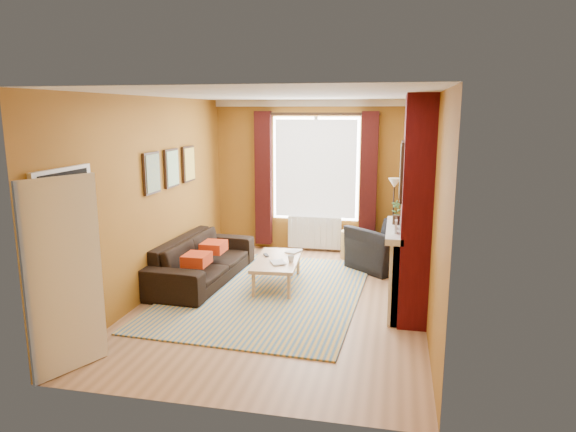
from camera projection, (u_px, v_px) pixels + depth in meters
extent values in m
plane|color=#8F6341|center=(284.00, 300.00, 7.20)|extent=(5.50, 5.50, 0.00)
cube|color=#8E5B1B|center=(316.00, 177.00, 9.55)|extent=(3.80, 0.02, 2.80)
cube|color=#8E5B1B|center=(213.00, 257.00, 4.28)|extent=(3.80, 0.02, 2.80)
cube|color=#8E5B1B|center=(430.00, 207.00, 6.53)|extent=(0.02, 5.50, 2.80)
cube|color=#8E5B1B|center=(154.00, 197.00, 7.31)|extent=(0.02, 5.50, 2.80)
cube|color=silver|center=(284.00, 95.00, 6.64)|extent=(3.80, 5.50, 0.01)
cube|color=#4B0A0D|center=(415.00, 206.00, 6.57)|extent=(0.35, 1.40, 2.80)
cube|color=silver|center=(397.00, 269.00, 6.78)|extent=(0.12, 1.30, 1.10)
cube|color=silver|center=(395.00, 230.00, 6.68)|extent=(0.22, 1.40, 0.08)
cube|color=silver|center=(395.00, 285.00, 6.23)|extent=(0.16, 0.14, 1.04)
cube|color=silver|center=(396.00, 259.00, 7.34)|extent=(0.16, 0.14, 1.04)
cube|color=black|center=(399.00, 276.00, 6.79)|extent=(0.06, 0.80, 0.90)
cube|color=black|center=(396.00, 306.00, 6.88)|extent=(0.20, 1.00, 0.06)
cube|color=silver|center=(396.00, 227.00, 6.32)|extent=(0.03, 0.12, 0.16)
cube|color=black|center=(396.00, 223.00, 6.56)|extent=(0.03, 0.10, 0.14)
cylinder|color=black|center=(396.00, 220.00, 6.80)|extent=(0.10, 0.10, 0.12)
cube|color=black|center=(402.00, 171.00, 6.52)|extent=(0.03, 0.60, 0.75)
cube|color=#AB6C3A|center=(400.00, 171.00, 6.52)|extent=(0.01, 0.52, 0.66)
cube|color=silver|center=(316.00, 103.00, 9.25)|extent=(3.80, 0.08, 0.12)
cube|color=white|center=(316.00, 169.00, 9.50)|extent=(1.60, 0.04, 1.90)
cube|color=silver|center=(315.00, 169.00, 9.46)|extent=(1.50, 0.02, 1.80)
cube|color=silver|center=(316.00, 169.00, 9.48)|extent=(0.06, 0.04, 1.90)
cube|color=#380E0C|center=(263.00, 179.00, 9.65)|extent=(0.30, 0.16, 2.50)
cube|color=#380E0C|center=(369.00, 182.00, 9.25)|extent=(0.30, 0.16, 2.50)
cylinder|color=black|center=(316.00, 114.00, 9.21)|extent=(2.30, 0.05, 0.05)
cube|color=silver|center=(314.00, 233.00, 9.67)|extent=(1.00, 0.10, 0.60)
cube|color=silver|center=(291.00, 232.00, 9.70)|extent=(0.04, 0.03, 0.56)
cube|color=silver|center=(296.00, 232.00, 9.68)|extent=(0.04, 0.03, 0.56)
cube|color=silver|center=(302.00, 233.00, 9.66)|extent=(0.04, 0.03, 0.56)
cube|color=silver|center=(308.00, 233.00, 9.64)|extent=(0.04, 0.03, 0.56)
cube|color=silver|center=(313.00, 233.00, 9.61)|extent=(0.04, 0.03, 0.56)
cube|color=silver|center=(319.00, 234.00, 9.59)|extent=(0.04, 0.03, 0.56)
cube|color=silver|center=(325.00, 234.00, 9.57)|extent=(0.04, 0.03, 0.56)
cube|color=silver|center=(331.00, 234.00, 9.55)|extent=(0.04, 0.03, 0.56)
cube|color=silver|center=(337.00, 234.00, 9.52)|extent=(0.04, 0.03, 0.56)
cube|color=black|center=(152.00, 173.00, 7.13)|extent=(0.04, 0.44, 0.58)
cube|color=gold|center=(153.00, 173.00, 7.13)|extent=(0.01, 0.38, 0.52)
cube|color=black|center=(171.00, 168.00, 7.76)|extent=(0.04, 0.44, 0.58)
cube|color=green|center=(173.00, 168.00, 7.75)|extent=(0.01, 0.38, 0.52)
cube|color=black|center=(188.00, 164.00, 8.38)|extent=(0.04, 0.44, 0.58)
cube|color=orange|center=(190.00, 164.00, 8.38)|extent=(0.01, 0.38, 0.52)
cube|color=silver|center=(69.00, 265.00, 5.42)|extent=(0.05, 0.94, 2.06)
cube|color=black|center=(71.00, 265.00, 5.41)|extent=(0.02, 0.80, 1.98)
cube|color=silver|center=(64.00, 277.00, 5.03)|extent=(0.37, 0.74, 1.98)
imported|color=#396C30|center=(396.00, 210.00, 7.07)|extent=(0.14, 0.10, 0.27)
cube|color=#AE2C0E|center=(197.00, 259.00, 7.31)|extent=(0.34, 0.40, 0.16)
cube|color=#AE2C0E|center=(214.00, 247.00, 7.98)|extent=(0.34, 0.40, 0.16)
cube|color=#346390|center=(266.00, 292.00, 7.47)|extent=(2.85, 3.83, 0.02)
imported|color=black|center=(203.00, 260.00, 7.95)|extent=(1.03, 2.36, 0.68)
imported|color=black|center=(388.00, 247.00, 8.56)|extent=(1.48, 1.49, 0.73)
cube|color=tan|center=(277.00, 261.00, 7.70)|extent=(0.73, 1.31, 0.05)
cylinder|color=tan|center=(254.00, 286.00, 7.22)|extent=(0.06, 0.06, 0.37)
cylinder|color=tan|center=(289.00, 287.00, 7.15)|extent=(0.06, 0.06, 0.37)
cylinder|color=tan|center=(267.00, 263.00, 8.32)|extent=(0.06, 0.06, 0.37)
cylinder|color=tan|center=(298.00, 264.00, 8.26)|extent=(0.06, 0.06, 0.37)
cylinder|color=#A18045|center=(352.00, 245.00, 9.18)|extent=(0.48, 0.48, 0.50)
cylinder|color=black|center=(391.00, 262.00, 8.98)|extent=(0.29, 0.29, 0.03)
cylinder|color=black|center=(393.00, 223.00, 8.84)|extent=(0.03, 0.03, 1.36)
cone|color=beige|center=(394.00, 183.00, 8.70)|extent=(0.29, 0.29, 0.16)
imported|color=#999999|center=(271.00, 263.00, 7.44)|extent=(0.29, 0.32, 0.02)
imported|color=#999999|center=(289.00, 251.00, 8.12)|extent=(0.26, 0.30, 0.02)
imported|color=#999999|center=(291.00, 259.00, 7.54)|extent=(0.12, 0.12, 0.10)
cube|color=#29292C|center=(266.00, 255.00, 7.86)|extent=(0.12, 0.17, 0.02)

